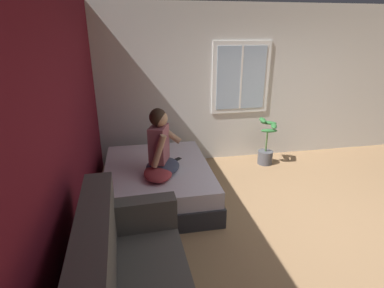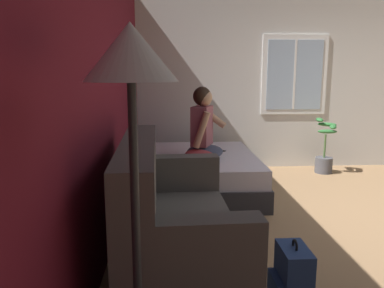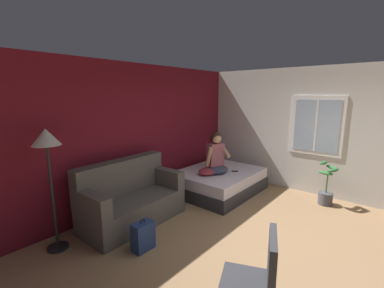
{
  "view_description": "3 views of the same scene",
  "coord_description": "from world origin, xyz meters",
  "px_view_note": "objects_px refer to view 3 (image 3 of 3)",
  "views": [
    {
      "loc": [
        -2.48,
        2.24,
        2.27
      ],
      "look_at": [
        0.73,
        1.62,
        1.02
      ],
      "focal_mm": 28.0,
      "sensor_mm": 36.0,
      "label": 1
    },
    {
      "loc": [
        -3.34,
        2.35,
        1.51
      ],
      "look_at": [
        0.25,
        2.15,
        0.83
      ],
      "focal_mm": 35.0,
      "sensor_mm": 36.0,
      "label": 2
    },
    {
      "loc": [
        -3.17,
        -1.05,
        2.13
      ],
      "look_at": [
        0.53,
        2.08,
        1.19
      ],
      "focal_mm": 24.0,
      "sensor_mm": 36.0,
      "label": 3
    }
  ],
  "objects_px": {
    "couch": "(131,199)",
    "person_seated": "(216,157)",
    "potted_plant": "(326,190)",
    "side_chair": "(255,280)",
    "throw_pillow": "(208,171)",
    "backpack": "(143,236)",
    "cell_phone": "(235,171)",
    "floor_lamp": "(47,149)",
    "bed": "(219,181)"
  },
  "relations": [
    {
      "from": "couch",
      "to": "person_seated",
      "type": "bearing_deg",
      "value": -12.21
    },
    {
      "from": "bed",
      "to": "side_chair",
      "type": "height_order",
      "value": "side_chair"
    },
    {
      "from": "person_seated",
      "to": "floor_lamp",
      "type": "distance_m",
      "value": 3.17
    },
    {
      "from": "cell_phone",
      "to": "person_seated",
      "type": "bearing_deg",
      "value": 105.49
    },
    {
      "from": "couch",
      "to": "side_chair",
      "type": "distance_m",
      "value": 2.63
    },
    {
      "from": "side_chair",
      "to": "potted_plant",
      "type": "distance_m",
      "value": 3.46
    },
    {
      "from": "backpack",
      "to": "side_chair",
      "type": "bearing_deg",
      "value": -95.63
    },
    {
      "from": "throw_pillow",
      "to": "floor_lamp",
      "type": "bearing_deg",
      "value": 170.48
    },
    {
      "from": "bed",
      "to": "potted_plant",
      "type": "height_order",
      "value": "potted_plant"
    },
    {
      "from": "bed",
      "to": "person_seated",
      "type": "height_order",
      "value": "person_seated"
    },
    {
      "from": "bed",
      "to": "throw_pillow",
      "type": "relative_size",
      "value": 3.86
    },
    {
      "from": "side_chair",
      "to": "throw_pillow",
      "type": "xyz_separation_m",
      "value": [
        2.3,
        2.21,
        0.02
      ]
    },
    {
      "from": "person_seated",
      "to": "floor_lamp",
      "type": "height_order",
      "value": "floor_lamp"
    },
    {
      "from": "person_seated",
      "to": "backpack",
      "type": "height_order",
      "value": "person_seated"
    },
    {
      "from": "side_chair",
      "to": "bed",
      "type": "bearing_deg",
      "value": 39.51
    },
    {
      "from": "person_seated",
      "to": "floor_lamp",
      "type": "xyz_separation_m",
      "value": [
        -3.06,
        0.55,
        0.59
      ]
    },
    {
      "from": "bed",
      "to": "floor_lamp",
      "type": "relative_size",
      "value": 1.09
    },
    {
      "from": "person_seated",
      "to": "cell_phone",
      "type": "height_order",
      "value": "person_seated"
    },
    {
      "from": "side_chair",
      "to": "person_seated",
      "type": "height_order",
      "value": "person_seated"
    },
    {
      "from": "couch",
      "to": "cell_phone",
      "type": "xyz_separation_m",
      "value": [
        2.26,
        -0.67,
        0.09
      ]
    },
    {
      "from": "couch",
      "to": "side_chair",
      "type": "bearing_deg",
      "value": -102.62
    },
    {
      "from": "side_chair",
      "to": "potted_plant",
      "type": "xyz_separation_m",
      "value": [
        3.44,
        0.2,
        -0.23
      ]
    },
    {
      "from": "person_seated",
      "to": "floor_lamp",
      "type": "bearing_deg",
      "value": 169.89
    },
    {
      "from": "side_chair",
      "to": "potted_plant",
      "type": "height_order",
      "value": "side_chair"
    },
    {
      "from": "bed",
      "to": "cell_phone",
      "type": "distance_m",
      "value": 0.43
    },
    {
      "from": "person_seated",
      "to": "backpack",
      "type": "bearing_deg",
      "value": -170.52
    },
    {
      "from": "couch",
      "to": "potted_plant",
      "type": "xyz_separation_m",
      "value": [
        2.87,
        -2.36,
        -0.09
      ]
    },
    {
      "from": "backpack",
      "to": "potted_plant",
      "type": "height_order",
      "value": "potted_plant"
    },
    {
      "from": "backpack",
      "to": "floor_lamp",
      "type": "height_order",
      "value": "floor_lamp"
    },
    {
      "from": "backpack",
      "to": "throw_pillow",
      "type": "xyz_separation_m",
      "value": [
        2.12,
        0.45,
        0.36
      ]
    },
    {
      "from": "person_seated",
      "to": "cell_phone",
      "type": "distance_m",
      "value": 0.56
    },
    {
      "from": "couch",
      "to": "person_seated",
      "type": "relative_size",
      "value": 1.98
    },
    {
      "from": "potted_plant",
      "to": "cell_phone",
      "type": "bearing_deg",
      "value": 109.83
    },
    {
      "from": "person_seated",
      "to": "backpack",
      "type": "xyz_separation_m",
      "value": [
        -2.3,
        -0.38,
        -0.64
      ]
    },
    {
      "from": "side_chair",
      "to": "potted_plant",
      "type": "bearing_deg",
      "value": 3.36
    },
    {
      "from": "bed",
      "to": "floor_lamp",
      "type": "xyz_separation_m",
      "value": [
        -3.25,
        0.5,
        1.19
      ]
    },
    {
      "from": "cell_phone",
      "to": "potted_plant",
      "type": "xyz_separation_m",
      "value": [
        0.61,
        -1.69,
        -0.18
      ]
    },
    {
      "from": "bed",
      "to": "throw_pillow",
      "type": "height_order",
      "value": "throw_pillow"
    },
    {
      "from": "cell_phone",
      "to": "floor_lamp",
      "type": "bearing_deg",
      "value": 128.16
    },
    {
      "from": "cell_phone",
      "to": "potted_plant",
      "type": "height_order",
      "value": "potted_plant"
    },
    {
      "from": "couch",
      "to": "backpack",
      "type": "bearing_deg",
      "value": -116.67
    },
    {
      "from": "bed",
      "to": "throw_pillow",
      "type": "distance_m",
      "value": 0.48
    },
    {
      "from": "side_chair",
      "to": "floor_lamp",
      "type": "distance_m",
      "value": 2.9
    },
    {
      "from": "cell_phone",
      "to": "backpack",
      "type": "bearing_deg",
      "value": 144.1
    },
    {
      "from": "couch",
      "to": "cell_phone",
      "type": "height_order",
      "value": "couch"
    },
    {
      "from": "side_chair",
      "to": "backpack",
      "type": "height_order",
      "value": "side_chair"
    },
    {
      "from": "side_chair",
      "to": "floor_lamp",
      "type": "height_order",
      "value": "floor_lamp"
    },
    {
      "from": "person_seated",
      "to": "throw_pillow",
      "type": "xyz_separation_m",
      "value": [
        -0.18,
        0.06,
        -0.29
      ]
    },
    {
      "from": "backpack",
      "to": "floor_lamp",
      "type": "bearing_deg",
      "value": 129.28
    },
    {
      "from": "person_seated",
      "to": "floor_lamp",
      "type": "relative_size",
      "value": 0.51
    }
  ]
}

